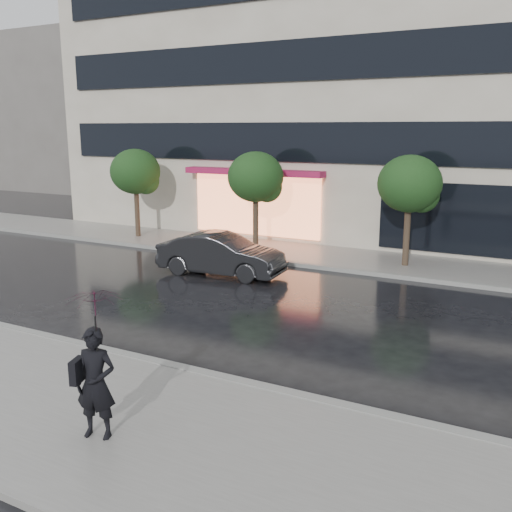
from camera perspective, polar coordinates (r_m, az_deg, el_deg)
The scene contains 12 objects.
ground at distance 13.31m, azimuth -8.95°, elevation -8.94°, with size 120.00×120.00×0.00m, color black.
sidewalk_near at distance 11.10m, azimuth -19.33°, elevation -13.76°, with size 60.00×4.50×0.12m, color slate.
sidewalk_far at distance 21.98m, azimuth 7.20°, elevation -0.06°, with size 60.00×3.50×0.12m, color slate.
curb_near at distance 12.56m, azimuth -11.73°, elevation -10.06°, with size 60.00×0.25×0.14m, color gray.
curb_far at distance 20.39m, azimuth 5.44°, elevation -0.99°, with size 60.00×0.25×0.14m, color gray.
office_building at distance 29.10m, azimuth 13.51°, elevation 20.51°, with size 30.00×12.76×18.00m.
bg_building_left at distance 50.47m, azimuth -17.32°, elevation 13.40°, with size 14.00×10.00×12.00m, color #59544F.
tree_far_west at distance 25.88m, azimuth -11.82°, elevation 8.10°, with size 2.20×2.20×3.99m.
tree_mid_west at distance 22.54m, azimuth 0.14°, elevation 7.72°, with size 2.20×2.20×3.99m.
tree_mid_east at distance 20.45m, azimuth 15.29°, elevation 6.77°, with size 2.20×2.20×3.99m.
parked_car at distance 19.22m, azimuth -3.51°, elevation 0.16°, with size 1.50×4.31×1.42m, color black.
pedestrian_with_umbrella at distance 9.12m, azimuth -15.80°, elevation -8.80°, with size 1.07×1.09×2.39m.
Camera 1 is at (7.53, -9.84, 4.87)m, focal length 40.00 mm.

